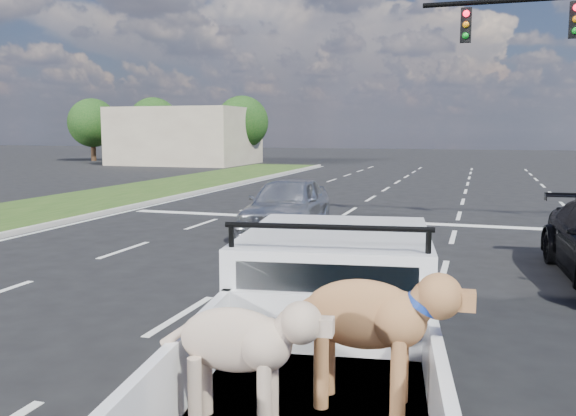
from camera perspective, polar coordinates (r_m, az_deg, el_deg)
name	(u,v)px	position (r m, az deg, el deg)	size (l,w,h in m)	color
ground	(295,327)	(8.53, 0.67, -11.09)	(160.00, 160.00, 0.00)	black
road_markings	(375,243)	(14.74, 8.13, -3.25)	(17.75, 60.00, 0.01)	silver
curb_left	(44,226)	(18.05, -21.85, -1.56)	(0.15, 60.00, 0.14)	#A5A097
building_left	(186,136)	(49.12, -9.54, 6.65)	(10.00, 8.00, 4.40)	#BAAF8E
tree_far_a	(92,123)	(56.03, -17.84, 7.59)	(4.20, 4.20, 5.40)	#332114
tree_far_b	(154,123)	(52.79, -12.47, 7.80)	(4.20, 4.20, 5.40)	#332114
tree_far_c	(242,122)	(49.29, -4.31, 8.00)	(4.20, 4.20, 5.40)	#332114
pickup_truck	(326,345)	(5.25, 3.61, -12.69)	(2.53, 5.34, 1.92)	black
silver_sedan	(287,205)	(15.95, -0.08, 0.31)	(1.76, 4.37, 1.49)	silver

